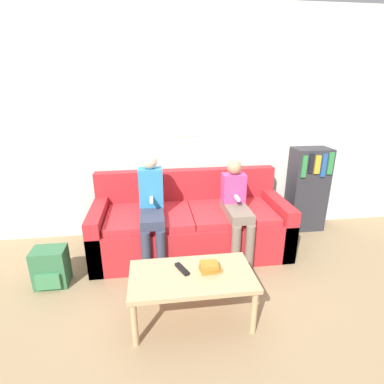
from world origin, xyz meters
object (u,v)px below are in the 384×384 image
at_px(person_left, 152,207).
at_px(backpack, 51,267).
at_px(coffee_table, 192,279).
at_px(tv_remote, 182,269).
at_px(couch, 190,225).
at_px(person_right, 237,206).
at_px(bookshelf, 307,189).

distance_m(person_left, backpack, 1.07).
distance_m(coffee_table, tv_remote, 0.11).
distance_m(couch, backpack, 1.44).
relative_size(coffee_table, person_right, 0.92).
bearing_deg(person_left, couch, 26.21).
bearing_deg(backpack, person_right, 8.26).
bearing_deg(bookshelf, person_right, -152.97).
bearing_deg(bookshelf, coffee_table, -139.68).
height_order(bookshelf, backpack, bookshelf).
bearing_deg(person_left, person_right, -0.89).
distance_m(person_right, bookshelf, 1.20).
bearing_deg(coffee_table, couch, 83.10).
relative_size(couch, person_left, 1.86).
relative_size(coffee_table, backpack, 2.57).
relative_size(person_left, person_right, 1.09).
bearing_deg(tv_remote, backpack, 131.86).
distance_m(couch, tv_remote, 1.04).
relative_size(person_left, backpack, 3.05).
xyz_separation_m(couch, bookshelf, (1.52, 0.33, 0.24)).
bearing_deg(person_right, bookshelf, 27.03).
height_order(person_right, bookshelf, bookshelf).
bearing_deg(tv_remote, couch, 55.53).
height_order(couch, person_right, person_right).
bearing_deg(tv_remote, person_left, 81.50).
distance_m(person_left, bookshelf, 2.01).
distance_m(coffee_table, person_left, 0.95).
height_order(coffee_table, bookshelf, bookshelf).
xyz_separation_m(couch, person_right, (0.45, -0.22, 0.29)).
bearing_deg(person_left, tv_remote, -75.12).
relative_size(coffee_table, bookshelf, 0.90).
bearing_deg(bookshelf, person_left, -164.64).
xyz_separation_m(coffee_table, backpack, (-1.22, 0.59, -0.18)).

